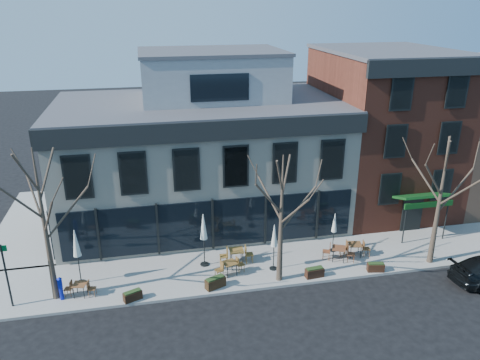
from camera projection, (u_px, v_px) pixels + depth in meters
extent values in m
plane|color=black|center=(213.00, 252.00, 28.25)|extent=(120.00, 120.00, 0.00)
cube|color=gray|center=(275.00, 263.00, 26.87)|extent=(33.50, 4.70, 0.15)
cube|color=gray|center=(35.00, 224.00, 31.57)|extent=(4.50, 12.00, 0.15)
cube|color=silver|center=(201.00, 163.00, 31.38)|extent=(18.00, 10.00, 8.00)
cube|color=#47474C|center=(199.00, 103.00, 29.93)|extent=(18.30, 10.30, 0.30)
cube|color=black|center=(211.00, 131.00, 25.43)|extent=(18.30, 0.25, 1.10)
cube|color=black|center=(50.00, 118.00, 28.38)|extent=(0.25, 10.30, 1.10)
cube|color=black|center=(213.00, 224.00, 27.51)|extent=(17.20, 0.12, 3.00)
cube|color=black|center=(61.00, 209.00, 29.50)|extent=(0.12, 7.50, 3.00)
cube|color=gray|center=(211.00, 76.00, 30.48)|extent=(9.00, 6.50, 3.00)
cube|color=brown|center=(381.00, 131.00, 33.31)|extent=(8.00, 10.00, 11.00)
cube|color=#47474C|center=(390.00, 51.00, 31.32)|extent=(8.20, 10.20, 0.25)
cube|color=black|center=(434.00, 68.00, 26.80)|extent=(8.20, 0.25, 1.00)
cube|color=#0D3C13|center=(422.00, 196.00, 28.89)|extent=(3.20, 1.66, 0.67)
cube|color=black|center=(412.00, 215.00, 30.22)|extent=(1.40, 0.10, 2.50)
cone|color=#382B21|center=(45.00, 227.00, 22.23)|extent=(0.34, 0.34, 7.92)
cylinder|color=#382B21|center=(67.00, 213.00, 22.40)|extent=(2.23, 0.50, 2.48)
cylinder|color=#382B21|center=(35.00, 200.00, 22.66)|extent=(1.03, 2.05, 2.14)
cylinder|color=#382B21|center=(19.00, 201.00, 21.24)|extent=(1.80, 0.75, 2.21)
cylinder|color=#382B21|center=(49.00, 217.00, 21.10)|extent=(1.03, 2.04, 2.28)
cone|color=#382B21|center=(281.00, 220.00, 23.93)|extent=(0.34, 0.34, 7.04)
cylinder|color=#382B21|center=(298.00, 208.00, 24.08)|extent=(2.00, 0.46, 2.21)
cylinder|color=#382B21|center=(270.00, 198.00, 24.32)|extent=(0.93, 1.84, 1.91)
cylinder|color=#382B21|center=(269.00, 199.00, 23.05)|extent=(1.61, 0.68, 1.97)
cylinder|color=#382B21|center=(294.00, 212.00, 22.93)|extent=(0.93, 1.83, 2.03)
cone|color=#382B21|center=(439.00, 202.00, 25.56)|extent=(0.34, 0.34, 7.48)
cylinder|color=#382B21|center=(455.00, 190.00, 25.72)|extent=(2.12, 0.48, 2.35)
cylinder|color=#382B21|center=(425.00, 180.00, 25.97)|extent=(0.98, 1.94, 2.03)
cylinder|color=#382B21|center=(433.00, 180.00, 24.62)|extent=(1.71, 0.71, 2.09)
cylinder|color=#382B21|center=(460.00, 193.00, 24.49)|extent=(0.98, 1.94, 2.16)
cylinder|color=black|center=(7.00, 276.00, 22.39)|extent=(0.10, 0.10, 3.40)
cube|color=#005926|center=(1.00, 249.00, 21.85)|extent=(0.50, 0.04, 0.30)
cylinder|color=#0B189A|center=(61.00, 293.00, 23.39)|extent=(0.20, 0.20, 0.69)
cube|color=#0B189A|center=(60.00, 283.00, 23.18)|extent=(0.24, 0.21, 0.49)
cone|color=#0B189A|center=(59.00, 278.00, 23.07)|extent=(0.26, 0.26, 0.12)
cube|color=brown|center=(80.00, 284.00, 23.56)|extent=(0.76, 0.76, 0.04)
cylinder|color=black|center=(74.00, 293.00, 23.45)|extent=(0.04, 0.04, 0.66)
cylinder|color=black|center=(84.00, 293.00, 23.45)|extent=(0.04, 0.04, 0.66)
cylinder|color=black|center=(77.00, 287.00, 23.93)|extent=(0.04, 0.04, 0.66)
cylinder|color=black|center=(87.00, 287.00, 23.93)|extent=(0.04, 0.04, 0.66)
cube|color=brown|center=(230.00, 263.00, 25.38)|extent=(0.86, 0.86, 0.04)
cylinder|color=black|center=(227.00, 272.00, 25.17)|extent=(0.04, 0.04, 0.72)
cylinder|color=black|center=(237.00, 270.00, 25.41)|extent=(0.04, 0.04, 0.72)
cylinder|color=black|center=(223.00, 267.00, 25.63)|extent=(0.04, 0.04, 0.72)
cylinder|color=black|center=(232.00, 265.00, 25.87)|extent=(0.04, 0.04, 0.72)
cube|color=brown|center=(236.00, 250.00, 26.47)|extent=(0.83, 0.83, 0.04)
cylinder|color=black|center=(232.00, 260.00, 26.29)|extent=(0.04, 0.04, 0.81)
cylinder|color=black|center=(243.00, 259.00, 26.37)|extent=(0.04, 0.04, 0.81)
cylinder|color=black|center=(230.00, 254.00, 26.87)|extent=(0.04, 0.04, 0.81)
cylinder|color=black|center=(241.00, 253.00, 26.95)|extent=(0.04, 0.04, 0.81)
cube|color=brown|center=(339.00, 248.00, 26.78)|extent=(0.99, 0.99, 0.04)
cylinder|color=black|center=(333.00, 256.00, 26.71)|extent=(0.04, 0.04, 0.77)
cylinder|color=black|center=(344.00, 257.00, 26.59)|extent=(0.04, 0.04, 0.77)
cylinder|color=black|center=(333.00, 251.00, 27.25)|extent=(0.04, 0.04, 0.77)
cylinder|color=black|center=(344.00, 252.00, 27.14)|extent=(0.04, 0.04, 0.77)
cube|color=brown|center=(355.00, 244.00, 27.25)|extent=(0.86, 0.86, 0.04)
cylinder|color=black|center=(351.00, 253.00, 27.12)|extent=(0.04, 0.04, 0.75)
cylinder|color=black|center=(361.00, 253.00, 27.12)|extent=(0.04, 0.04, 0.75)
cylinder|color=black|center=(349.00, 248.00, 27.66)|extent=(0.04, 0.04, 0.75)
cylinder|color=black|center=(358.00, 248.00, 27.66)|extent=(0.04, 0.04, 0.75)
cylinder|color=black|center=(81.00, 282.00, 24.85)|extent=(0.50, 0.50, 0.07)
cylinder|color=black|center=(79.00, 262.00, 24.41)|extent=(0.06, 0.06, 2.51)
cone|color=silver|center=(76.00, 243.00, 24.00)|extent=(0.41, 0.41, 1.48)
cylinder|color=black|center=(205.00, 264.00, 26.57)|extent=(0.51, 0.51, 0.07)
cylinder|color=black|center=(204.00, 245.00, 26.13)|extent=(0.06, 0.06, 2.53)
cone|color=silver|center=(203.00, 227.00, 25.72)|extent=(0.41, 0.41, 1.49)
cylinder|color=black|center=(273.00, 268.00, 26.16)|extent=(0.44, 0.44, 0.06)
cylinder|color=black|center=(274.00, 252.00, 25.78)|extent=(0.05, 0.05, 2.20)
cone|color=silver|center=(274.00, 235.00, 25.42)|extent=(0.36, 0.36, 1.30)
cylinder|color=black|center=(332.00, 250.00, 28.06)|extent=(0.39, 0.39, 0.05)
cylinder|color=black|center=(333.00, 236.00, 27.72)|extent=(0.04, 0.04, 1.96)
cone|color=silver|center=(335.00, 223.00, 27.40)|extent=(0.32, 0.32, 1.16)
cube|color=black|center=(133.00, 296.00, 23.38)|extent=(0.99, 0.69, 0.46)
cube|color=#1E3314|center=(132.00, 292.00, 23.29)|extent=(0.88, 0.59, 0.07)
cube|color=black|center=(215.00, 283.00, 24.39)|extent=(1.15, 0.81, 0.54)
cube|color=#1E3314|center=(215.00, 278.00, 24.29)|extent=(1.02, 0.69, 0.09)
cube|color=black|center=(314.00, 273.00, 25.33)|extent=(1.04, 0.50, 0.50)
cube|color=#1E3314|center=(315.00, 268.00, 25.23)|extent=(0.93, 0.41, 0.08)
cube|color=#311B10|center=(376.00, 267.00, 25.88)|extent=(0.97, 0.54, 0.46)
cube|color=#1E3314|center=(376.00, 263.00, 25.79)|extent=(0.87, 0.45, 0.07)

